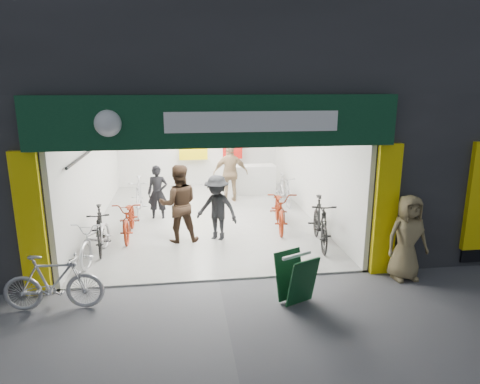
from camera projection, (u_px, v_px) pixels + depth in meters
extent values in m
plane|color=#56565B|center=(219.00, 281.00, 8.20)|extent=(60.00, 60.00, 0.00)
cube|color=#232326|center=(236.00, 6.00, 11.72)|extent=(16.00, 10.00, 4.50)
cube|color=#232326|center=(4.00, 155.00, 11.83)|extent=(5.00, 10.00, 3.50)
cube|color=#232326|center=(395.00, 147.00, 13.37)|extent=(6.00, 10.00, 3.50)
cube|color=#9E9E99|center=(206.00, 217.00, 12.04)|extent=(6.00, 8.00, 0.04)
cube|color=silver|center=(198.00, 142.00, 15.58)|extent=(6.00, 0.20, 3.20)
cube|color=silver|center=(93.00, 165.00, 11.25)|extent=(0.10, 8.00, 3.20)
cube|color=silver|center=(309.00, 160.00, 12.04)|extent=(0.10, 8.00, 3.20)
cube|color=white|center=(204.00, 100.00, 11.24)|extent=(6.00, 8.00, 0.10)
cube|color=black|center=(216.00, 103.00, 7.47)|extent=(6.00, 0.30, 0.30)
cube|color=#0B321C|center=(217.00, 121.00, 7.33)|extent=(6.40, 0.25, 0.90)
cube|color=white|center=(253.00, 122.00, 7.28)|extent=(3.00, 0.02, 0.35)
cube|color=yellow|center=(31.00, 225.00, 7.39)|extent=(0.45, 0.12, 2.60)
cube|color=yellow|center=(386.00, 210.00, 8.26)|extent=(0.45, 0.12, 2.60)
cube|color=yellow|center=(479.00, 197.00, 8.47)|extent=(0.50, 0.12, 2.20)
cylinder|color=black|center=(92.00, 149.00, 10.57)|extent=(0.06, 5.00, 0.06)
cube|color=silver|center=(254.00, 180.00, 14.56)|extent=(1.40, 0.60, 1.00)
cube|color=white|center=(211.00, 109.00, 8.57)|extent=(1.30, 0.35, 0.04)
cube|color=white|center=(206.00, 105.00, 10.30)|extent=(1.30, 0.35, 0.04)
cube|color=white|center=(202.00, 102.00, 12.03)|extent=(1.30, 0.35, 0.04)
cube|color=white|center=(199.00, 100.00, 13.75)|extent=(1.30, 0.35, 0.04)
imported|color=silver|center=(96.00, 238.00, 9.14)|extent=(0.88, 1.87, 0.95)
imported|color=black|center=(100.00, 229.00, 9.61)|extent=(0.70, 1.72, 1.00)
imported|color=maroon|center=(130.00, 218.00, 10.46)|extent=(0.65, 1.85, 0.97)
imported|color=silver|center=(139.00, 196.00, 12.31)|extent=(0.56, 1.80, 1.08)
imported|color=black|center=(320.00, 222.00, 9.86)|extent=(0.84, 1.96, 1.14)
imported|color=maroon|center=(280.00, 209.00, 11.08)|extent=(0.99, 2.11, 1.07)
imported|color=#AEAEB3|center=(284.00, 190.00, 13.24)|extent=(0.53, 1.62, 0.96)
imported|color=#ACACB1|center=(53.00, 282.00, 7.06)|extent=(1.64, 0.52, 0.98)
imported|color=black|center=(158.00, 193.00, 11.75)|extent=(0.58, 0.40, 1.52)
imported|color=#342317|center=(179.00, 204.00, 10.01)|extent=(0.95, 0.75, 1.88)
imported|color=black|center=(217.00, 208.00, 10.13)|extent=(1.20, 1.06, 1.61)
imported|color=#977957|center=(231.00, 173.00, 13.45)|extent=(1.11, 0.47, 1.88)
imported|color=olive|center=(407.00, 238.00, 8.13)|extent=(0.84, 0.56, 1.67)
cube|color=#0E381B|center=(303.00, 282.00, 7.16)|extent=(0.59, 0.42, 0.85)
cube|color=#0E381B|center=(289.00, 274.00, 7.45)|extent=(0.59, 0.42, 0.85)
cube|color=white|center=(297.00, 255.00, 7.20)|extent=(0.55, 0.28, 0.05)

